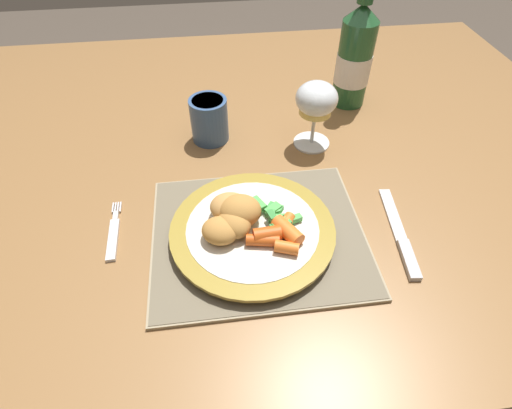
{
  "coord_description": "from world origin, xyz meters",
  "views": [
    {
      "loc": [
        -0.09,
        -0.63,
        1.21
      ],
      "look_at": [
        -0.04,
        -0.21,
        0.78
      ],
      "focal_mm": 28.0,
      "sensor_mm": 36.0,
      "label": 1
    }
  ],
  "objects_px": {
    "fork": "(114,234)",
    "bottle": "(355,57)",
    "dining_table": "(261,172)",
    "wine_glass": "(316,102)",
    "drinking_cup": "(209,119)",
    "dinner_plate": "(253,231)",
    "table_knife": "(401,239)"
  },
  "relations": [
    {
      "from": "dining_table",
      "to": "table_knife",
      "type": "xyz_separation_m",
      "value": [
        0.18,
        -0.27,
        0.08
      ]
    },
    {
      "from": "table_knife",
      "to": "wine_glass",
      "type": "xyz_separation_m",
      "value": [
        -0.08,
        0.26,
        0.09
      ]
    },
    {
      "from": "dinner_plate",
      "to": "bottle",
      "type": "relative_size",
      "value": 0.9
    },
    {
      "from": "fork",
      "to": "bottle",
      "type": "bearing_deg",
      "value": 35.38
    },
    {
      "from": "drinking_cup",
      "to": "dinner_plate",
      "type": "bearing_deg",
      "value": -79.26
    },
    {
      "from": "table_knife",
      "to": "dinner_plate",
      "type": "bearing_deg",
      "value": 171.82
    },
    {
      "from": "fork",
      "to": "dining_table",
      "type": "bearing_deg",
      "value": 38.84
    },
    {
      "from": "bottle",
      "to": "drinking_cup",
      "type": "relative_size",
      "value": 3.21
    },
    {
      "from": "fork",
      "to": "drinking_cup",
      "type": "distance_m",
      "value": 0.29
    },
    {
      "from": "dining_table",
      "to": "drinking_cup",
      "type": "distance_m",
      "value": 0.16
    },
    {
      "from": "dining_table",
      "to": "fork",
      "type": "height_order",
      "value": "fork"
    },
    {
      "from": "dinner_plate",
      "to": "wine_glass",
      "type": "bearing_deg",
      "value": 57.46
    },
    {
      "from": "dining_table",
      "to": "wine_glass",
      "type": "bearing_deg",
      "value": -10.17
    },
    {
      "from": "dinner_plate",
      "to": "table_knife",
      "type": "relative_size",
      "value": 1.34
    },
    {
      "from": "dining_table",
      "to": "wine_glass",
      "type": "height_order",
      "value": "wine_glass"
    },
    {
      "from": "dining_table",
      "to": "bottle",
      "type": "relative_size",
      "value": 5.0
    },
    {
      "from": "dining_table",
      "to": "dinner_plate",
      "type": "bearing_deg",
      "value": -101.2
    },
    {
      "from": "table_knife",
      "to": "drinking_cup",
      "type": "relative_size",
      "value": 2.16
    },
    {
      "from": "wine_glass",
      "to": "drinking_cup",
      "type": "distance_m",
      "value": 0.2
    },
    {
      "from": "fork",
      "to": "wine_glass",
      "type": "height_order",
      "value": "wine_glass"
    },
    {
      "from": "dinner_plate",
      "to": "drinking_cup",
      "type": "bearing_deg",
      "value": 100.74
    },
    {
      "from": "dining_table",
      "to": "drinking_cup",
      "type": "height_order",
      "value": "drinking_cup"
    },
    {
      "from": "fork",
      "to": "drinking_cup",
      "type": "bearing_deg",
      "value": 55.49
    },
    {
      "from": "table_knife",
      "to": "bottle",
      "type": "distance_m",
      "value": 0.41
    },
    {
      "from": "dinner_plate",
      "to": "fork",
      "type": "height_order",
      "value": "dinner_plate"
    },
    {
      "from": "wine_glass",
      "to": "table_knife",
      "type": "bearing_deg",
      "value": -72.44
    },
    {
      "from": "bottle",
      "to": "drinking_cup",
      "type": "height_order",
      "value": "bottle"
    },
    {
      "from": "fork",
      "to": "wine_glass",
      "type": "xyz_separation_m",
      "value": [
        0.36,
        0.19,
        0.09
      ]
    },
    {
      "from": "dinner_plate",
      "to": "table_knife",
      "type": "distance_m",
      "value": 0.23
    },
    {
      "from": "wine_glass",
      "to": "bottle",
      "type": "relative_size",
      "value": 0.47
    },
    {
      "from": "dining_table",
      "to": "wine_glass",
      "type": "xyz_separation_m",
      "value": [
        0.1,
        -0.02,
        0.17
      ]
    },
    {
      "from": "dining_table",
      "to": "wine_glass",
      "type": "relative_size",
      "value": 10.63
    }
  ]
}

